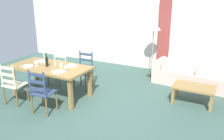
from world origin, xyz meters
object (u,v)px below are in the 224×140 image
object	(u,v)px
wine_bottle	(47,61)
couch	(198,75)
dining_chair_near_left	(13,84)
dining_chair_far_left	(58,66)
dining_chair_near_right	(42,92)
coffee_table	(194,89)
dining_chair_far_right	(84,70)
wine_glass_near_left	(35,62)
wine_glass_near_right	(65,67)
dining_table	(50,70)
standing_lamp	(154,29)
coffee_cup_primary	(61,65)
coffee_cup_secondary	(37,64)

from	to	relation	value
wine_bottle	couch	xyz separation A→B (m)	(3.09, 2.37, -0.58)
dining_chair_near_left	dining_chair_far_left	xyz separation A→B (m)	(0.03, 1.49, 0.00)
dining_chair_near_right	coffee_table	size ratio (longest dim) A/B	1.07
dining_chair_far_right	wine_glass_near_left	distance (m)	1.24
dining_chair_far_right	wine_glass_near_right	world-z (taller)	dining_chair_far_right
dining_table	standing_lamp	size ratio (longest dim) A/B	1.16
wine_glass_near_left	coffee_table	size ratio (longest dim) A/B	0.18
dining_chair_near_left	wine_glass_near_left	bearing A→B (deg)	76.60
coffee_cup_primary	standing_lamp	bearing A→B (deg)	59.88
wine_glass_near_left	coffee_table	distance (m)	3.68
coffee_cup_secondary	couch	size ratio (longest dim) A/B	0.04
dining_chair_far_left	wine_glass_near_left	world-z (taller)	dining_chair_far_left
dining_chair_far_right	wine_bottle	distance (m)	1.03
dining_chair_near_right	coffee_cup_secondary	distance (m)	1.06
coffee_cup_secondary	dining_chair_near_right	bearing A→B (deg)	-42.57
dining_chair_far_left	coffee_cup_secondary	distance (m)	0.91
coffee_cup_secondary	coffee_table	size ratio (longest dim) A/B	0.10
coffee_cup_secondary	couch	distance (m)	4.16
couch	coffee_table	size ratio (longest dim) A/B	2.60
couch	standing_lamp	world-z (taller)	standing_lamp
dining_chair_far_left	couch	xyz separation A→B (m)	(3.45, 1.58, -0.19)
wine_bottle	dining_chair_far_left	bearing A→B (deg)	114.36
coffee_table	dining_chair_near_right	bearing A→B (deg)	-144.93
dining_chair_near_left	wine_bottle	world-z (taller)	wine_bottle
couch	standing_lamp	distance (m)	1.77
dining_chair_far_left	dining_chair_far_right	xyz separation A→B (m)	(0.83, 0.03, 0.00)
dining_chair_near_left	wine_glass_near_right	world-z (taller)	dining_chair_near_left
dining_table	dining_chair_near_left	bearing A→B (deg)	-121.04
wine_glass_near_left	wine_glass_near_right	distance (m)	0.87
dining_chair_far_left	dining_chair_near_left	bearing A→B (deg)	-91.01
wine_bottle	coffee_cup_primary	xyz separation A→B (m)	(0.32, 0.12, -0.07)
coffee_cup_primary	standing_lamp	size ratio (longest dim) A/B	0.05
dining_chair_near_right	dining_chair_far_left	xyz separation A→B (m)	(-0.84, 1.53, 0.00)
dining_chair_near_right	coffee_table	distance (m)	3.29
dining_chair_near_left	dining_chair_far_left	size ratio (longest dim) A/B	1.00
dining_chair_near_left	wine_glass_near_left	world-z (taller)	dining_chair_near_left
wine_bottle	dining_chair_near_right	bearing A→B (deg)	-56.63
dining_table	coffee_cup_primary	size ratio (longest dim) A/B	21.11
dining_table	wine_bottle	world-z (taller)	wine_bottle
wine_glass_near_right	coffee_cup_primary	bearing A→B (deg)	141.85
dining_table	dining_chair_far_right	xyz separation A→B (m)	(0.42, 0.79, -0.19)
coffee_cup_secondary	standing_lamp	xyz separation A→B (m)	(1.99, 2.60, 0.62)
dining_chair_far_right	wine_bottle	xyz separation A→B (m)	(-0.47, -0.83, 0.39)
coffee_cup_secondary	coffee_table	xyz separation A→B (m)	(3.44, 1.20, -0.44)
wine_bottle	wine_glass_near_left	distance (m)	0.27
dining_chair_near_right	coffee_cup_primary	xyz separation A→B (m)	(-0.16, 0.86, 0.32)
dining_table	dining_chair_far_left	size ratio (longest dim) A/B	1.98
dining_table	couch	xyz separation A→B (m)	(3.03, 2.33, -0.37)
dining_chair_far_right	wine_glass_near_left	xyz separation A→B (m)	(-0.72, -0.94, 0.38)
couch	standing_lamp	xyz separation A→B (m)	(-1.36, 0.18, 1.12)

